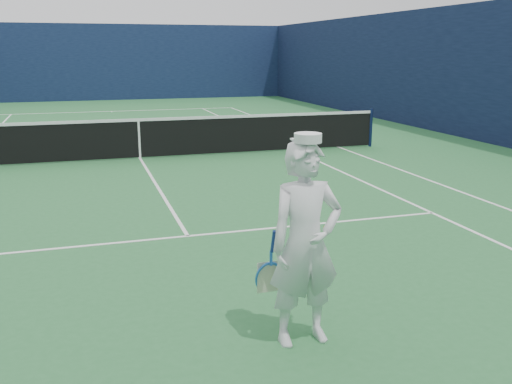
{
  "coord_description": "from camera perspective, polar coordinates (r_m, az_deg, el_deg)",
  "views": [
    {
      "loc": [
        -1.39,
        -14.23,
        2.64
      ],
      "look_at": [
        0.47,
        -8.24,
        1.07
      ],
      "focal_mm": 40.0,
      "sensor_mm": 36.0,
      "label": 1
    }
  ],
  "objects": [
    {
      "name": "tennis_net",
      "position": [
        14.45,
        -11.61,
        5.44
      ],
      "size": [
        12.88,
        0.09,
        1.07
      ],
      "color": "#141E4C",
      "rests_on": "ground"
    },
    {
      "name": "tennis_player",
      "position": [
        5.15,
        4.96,
        -5.17
      ],
      "size": [
        0.79,
        0.48,
        1.95
      ],
      "rotation": [
        0.0,
        0.0,
        0.04
      ],
      "color": "white",
      "rests_on": "ground"
    },
    {
      "name": "windscreen_fence",
      "position": [
        14.32,
        -11.89,
        11.16
      ],
      "size": [
        20.12,
        36.12,
        4.0
      ],
      "color": "#101C3D",
      "rests_on": "ground"
    },
    {
      "name": "ground",
      "position": [
        14.54,
        -11.5,
        3.28
      ],
      "size": [
        80.0,
        80.0,
        0.0
      ],
      "primitive_type": "plane",
      "color": "#276734",
      "rests_on": "ground"
    },
    {
      "name": "court_markings",
      "position": [
        14.54,
        -11.5,
        3.29
      ],
      "size": [
        11.03,
        23.83,
        0.01
      ],
      "color": "white",
      "rests_on": "ground"
    }
  ]
}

